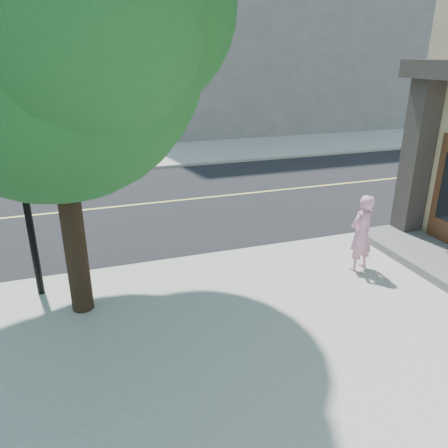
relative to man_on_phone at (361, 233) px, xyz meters
name	(u,v)px	position (x,y,z in m)	size (l,w,h in m)	color
ground	(3,288)	(-7.35, 1.81, -0.96)	(140.00, 140.00, 0.00)	black
road_ew	(22,216)	(-7.35, 6.31, -0.96)	(140.00, 9.00, 0.01)	black
sidewalk_ne	(242,120)	(6.15, 23.31, -0.90)	(29.00, 25.00, 0.12)	#A2A194
filler_ne	(247,14)	(6.65, 23.81, 6.16)	(18.00, 16.00, 14.00)	slate
man_on_phone	(361,233)	(0.00, 0.00, 0.00)	(0.62, 0.40, 1.69)	pink
street_tree	(52,4)	(-5.64, 0.27, 4.23)	(5.92, 5.39, 7.86)	black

